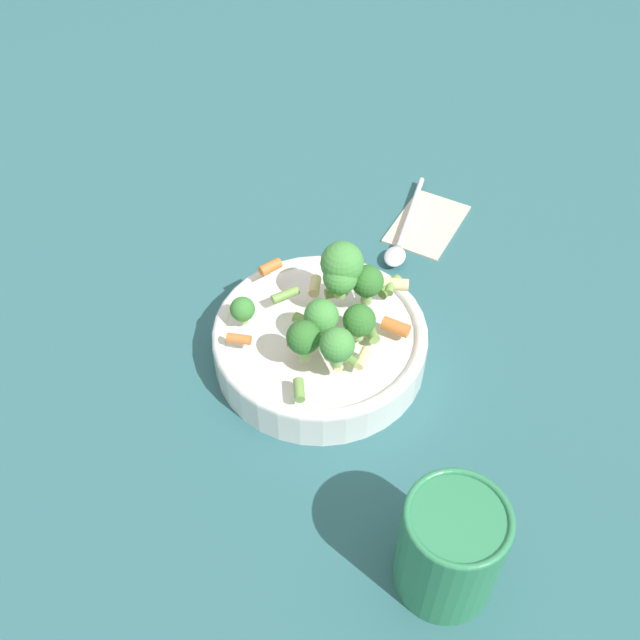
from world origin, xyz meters
The scene contains 6 objects.
ground_plane centered at (0.00, 0.00, 0.00)m, with size 3.00×3.00×0.00m, color #2D6066.
bowl centered at (0.00, 0.00, 0.03)m, with size 0.23×0.23×0.05m.
pasta_salad centered at (0.01, -0.01, 0.09)m, with size 0.18×0.17×0.09m.
cup centered at (-0.10, -0.25, 0.06)m, with size 0.09×0.09×0.11m.
napkin centered at (0.25, 0.05, 0.00)m, with size 0.13×0.10×0.01m.
spoon centered at (0.20, 0.05, 0.01)m, with size 0.16×0.09×0.01m.
Camera 1 is at (-0.37, -0.35, 0.63)m, focal length 42.00 mm.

